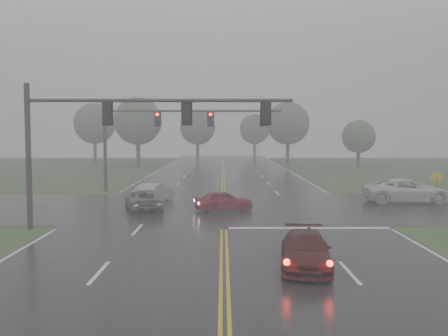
{
  "coord_description": "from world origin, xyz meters",
  "views": [
    {
      "loc": [
        -0.05,
        -11.59,
        5.02
      ],
      "look_at": [
        0.01,
        16.0,
        3.09
      ],
      "focal_mm": 40.0,
      "sensor_mm": 36.0,
      "label": 1
    }
  ],
  "objects_px": {
    "sedan_silver": "(154,203)",
    "pickup_white": "(407,203)",
    "sedan_red": "(224,211)",
    "signal_gantry_far": "(161,127)",
    "sedan_maroon": "(305,268)",
    "signal_gantry_near": "(110,127)",
    "car_grey": "(143,209)"
  },
  "relations": [
    {
      "from": "pickup_white",
      "to": "signal_gantry_near",
      "type": "xyz_separation_m",
      "value": [
        -19.18,
        -9.72,
        5.36
      ]
    },
    {
      "from": "pickup_white",
      "to": "signal_gantry_far",
      "type": "bearing_deg",
      "value": 71.02
    },
    {
      "from": "sedan_red",
      "to": "sedan_silver",
      "type": "height_order",
      "value": "sedan_silver"
    },
    {
      "from": "signal_gantry_near",
      "to": "sedan_silver",
      "type": "bearing_deg",
      "value": 84.96
    },
    {
      "from": "sedan_red",
      "to": "pickup_white",
      "type": "distance_m",
      "value": 13.77
    },
    {
      "from": "sedan_silver",
      "to": "signal_gantry_far",
      "type": "xyz_separation_m",
      "value": [
        -0.35,
        7.16,
        5.56
      ]
    },
    {
      "from": "sedan_red",
      "to": "car_grey",
      "type": "xyz_separation_m",
      "value": [
        -5.32,
        0.65,
        0.0
      ]
    },
    {
      "from": "sedan_red",
      "to": "signal_gantry_far",
      "type": "bearing_deg",
      "value": 12.31
    },
    {
      "from": "sedan_red",
      "to": "pickup_white",
      "type": "relative_size",
      "value": 0.61
    },
    {
      "from": "sedan_maroon",
      "to": "car_grey",
      "type": "bearing_deg",
      "value": 127.02
    },
    {
      "from": "signal_gantry_far",
      "to": "signal_gantry_near",
      "type": "bearing_deg",
      "value": -91.74
    },
    {
      "from": "sedan_silver",
      "to": "signal_gantry_near",
      "type": "bearing_deg",
      "value": 100.91
    },
    {
      "from": "signal_gantry_near",
      "to": "signal_gantry_far",
      "type": "distance_m",
      "value": 16.97
    },
    {
      "from": "pickup_white",
      "to": "signal_gantry_far",
      "type": "distance_m",
      "value": 20.78
    },
    {
      "from": "pickup_white",
      "to": "signal_gantry_far",
      "type": "relative_size",
      "value": 0.4
    },
    {
      "from": "sedan_silver",
      "to": "pickup_white",
      "type": "distance_m",
      "value": 18.32
    },
    {
      "from": "sedan_maroon",
      "to": "signal_gantry_far",
      "type": "relative_size",
      "value": 0.29
    },
    {
      "from": "sedan_silver",
      "to": "signal_gantry_near",
      "type": "height_order",
      "value": "signal_gantry_near"
    },
    {
      "from": "sedan_silver",
      "to": "signal_gantry_near",
      "type": "relative_size",
      "value": 0.31
    },
    {
      "from": "sedan_maroon",
      "to": "pickup_white",
      "type": "distance_m",
      "value": 20.23
    },
    {
      "from": "car_grey",
      "to": "signal_gantry_far",
      "type": "bearing_deg",
      "value": -105.61
    },
    {
      "from": "sedan_silver",
      "to": "signal_gantry_near",
      "type": "xyz_separation_m",
      "value": [
        -0.87,
        -9.81,
        5.36
      ]
    },
    {
      "from": "signal_gantry_far",
      "to": "sedan_red",
      "type": "bearing_deg",
      "value": -63.67
    },
    {
      "from": "sedan_red",
      "to": "pickup_white",
      "type": "height_order",
      "value": "pickup_white"
    },
    {
      "from": "pickup_white",
      "to": "signal_gantry_near",
      "type": "relative_size",
      "value": 0.44
    },
    {
      "from": "sedan_silver",
      "to": "pickup_white",
      "type": "height_order",
      "value": "pickup_white"
    },
    {
      "from": "signal_gantry_far",
      "to": "sedan_silver",
      "type": "bearing_deg",
      "value": -87.19
    },
    {
      "from": "car_grey",
      "to": "signal_gantry_far",
      "type": "distance_m",
      "value": 11.66
    },
    {
      "from": "sedan_maroon",
      "to": "sedan_red",
      "type": "relative_size",
      "value": 1.18
    },
    {
      "from": "signal_gantry_near",
      "to": "signal_gantry_far",
      "type": "xyz_separation_m",
      "value": [
        0.51,
        16.96,
        0.2
      ]
    },
    {
      "from": "sedan_silver",
      "to": "pickup_white",
      "type": "xyz_separation_m",
      "value": [
        18.32,
        -0.09,
        0.0
      ]
    },
    {
      "from": "sedan_silver",
      "to": "signal_gantry_far",
      "type": "height_order",
      "value": "signal_gantry_far"
    }
  ]
}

